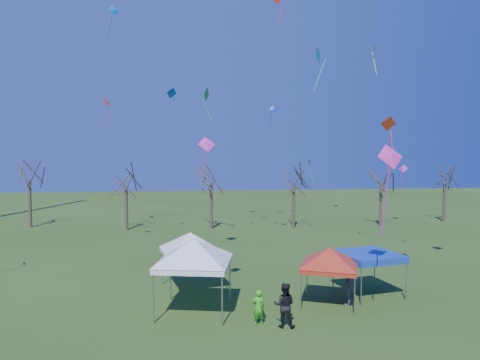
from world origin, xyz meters
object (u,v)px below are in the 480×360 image
object	(u,v)px
tree_1	(126,172)
person_dark	(284,305)
tree_2	(211,166)
tree_4	(382,168)
tree_5	(445,170)
tent_red	(329,251)
tent_white_west	(194,243)
tree_3	(294,168)
person_green	(259,307)
tent_blue	(369,256)
tent_white_mid	(190,236)
person_grey	(350,288)
tree_0	(29,164)

from	to	relation	value
tree_1	person_dark	world-z (taller)	tree_1
tree_2	tree_4	world-z (taller)	tree_2
tree_1	tree_5	xyz separation A→B (m)	(34.49, 1.42, -0.06)
tent_red	tent_white_west	bearing A→B (deg)	-177.92
tree_4	person_dark	world-z (taller)	tree_4
tree_3	person_green	size ratio (longest dim) A/B	5.16
tent_red	person_green	distance (m)	4.81
tent_white_west	tent_blue	xyz separation A→B (m)	(9.26, 1.43, -1.23)
tent_blue	tent_white_mid	bearing A→B (deg)	167.82
tent_blue	person_green	bearing A→B (deg)	-153.17
tent_blue	person_dark	world-z (taller)	tent_blue
tree_4	person_dark	xyz separation A→B (m)	(-15.75, -24.65, -5.09)
tent_white_mid	person_grey	distance (m)	8.83
tree_3	person_grey	size ratio (longest dim) A/B	4.38
tree_0	tree_2	xyz separation A→B (m)	(18.48, -3.01, -0.20)
tree_5	person_grey	size ratio (longest dim) A/B	4.13
tree_4	person_grey	distance (m)	26.00
tent_red	person_green	size ratio (longest dim) A/B	2.28
tree_3	tree_5	world-z (taller)	tree_3
tree_0	tent_white_west	size ratio (longest dim) A/B	1.85
tree_0	tent_red	bearing A→B (deg)	-47.64
person_dark	tent_red	bearing A→B (deg)	-122.74
tree_4	tent_white_mid	xyz separation A→B (m)	(-19.79, -18.93, -3.09)
tree_1	person_grey	distance (m)	27.56
tree_2	person_green	bearing A→B (deg)	-87.90
person_grey	person_green	bearing A→B (deg)	-18.67
tree_5	person_dark	bearing A→B (deg)	-132.07
tree_2	tent_white_west	xyz separation A→B (m)	(-1.90, -22.76, -2.98)
tree_3	tree_0	bearing A→B (deg)	172.92
tree_0	person_grey	world-z (taller)	tree_0
person_dark	person_grey	xyz separation A→B (m)	(3.77, 2.16, -0.07)
tent_white_west	person_grey	xyz separation A→B (m)	(7.64, -0.10, -2.40)
tent_white_west	person_dark	bearing A→B (deg)	-30.33
tree_3	tree_5	size ratio (longest dim) A/B	1.06
tree_2	tent_white_mid	bearing A→B (deg)	-96.12
tree_3	person_grey	bearing A→B (deg)	-96.72
tree_3	tree_5	bearing A→B (deg)	6.52
tree_1	tree_2	size ratio (longest dim) A/B	0.92
person_dark	tree_1	bearing A→B (deg)	-52.05
tree_4	tent_red	size ratio (longest dim) A/B	2.26
tree_2	tent_red	bearing A→B (deg)	-77.97
tree_4	tent_blue	xyz separation A→B (m)	(-10.36, -20.96, -3.98)
tree_0	tent_white_mid	xyz separation A→B (m)	(16.41, -22.31, -3.52)
tree_4	tree_0	bearing A→B (deg)	174.66
tree_1	tent_white_mid	size ratio (longest dim) A/B	1.86
person_green	tree_5	bearing A→B (deg)	-138.43
tree_0	person_dark	world-z (taller)	tree_0
tent_red	tree_5	bearing A→B (deg)	48.67
tree_4	tent_white_mid	world-z (taller)	tree_4
tree_5	tent_red	xyz separation A→B (m)	(-21.29, -24.21, -3.05)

